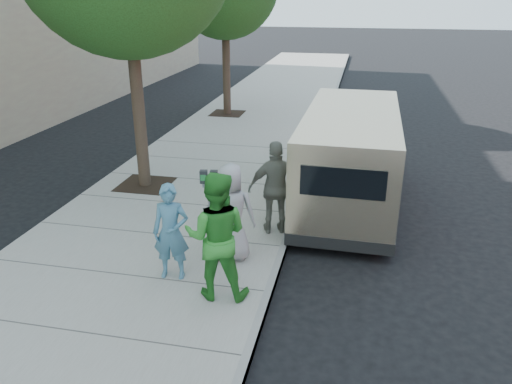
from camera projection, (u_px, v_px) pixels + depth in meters
ground at (208, 246)px, 9.42m from camera, size 120.00×120.00×0.00m
sidewalk at (158, 237)px, 9.59m from camera, size 5.00×60.00×0.15m
curb_face at (283, 250)px, 9.12m from camera, size 0.12×60.00×0.16m
parking_meter at (209, 193)px, 8.68m from camera, size 0.32×0.15×1.47m
van at (350, 156)px, 10.93m from camera, size 2.01×5.74×2.11m
person_officer at (171, 232)px, 7.86m from camera, size 0.62×0.45×1.59m
person_green_shirt at (216, 236)px, 7.30m from camera, size 1.04×0.85×1.98m
person_gray_shirt at (231, 213)px, 8.39m from camera, size 0.92×0.68×1.72m
person_striped_polo at (276, 188)px, 9.32m from camera, size 1.14×0.74×1.81m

